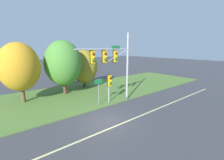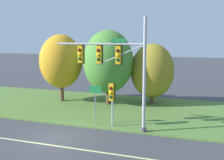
% 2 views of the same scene
% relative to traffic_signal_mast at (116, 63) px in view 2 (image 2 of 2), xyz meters
% --- Properties ---
extents(ground_plane, '(160.00, 160.00, 0.00)m').
position_rel_traffic_signal_mast_xyz_m(ground_plane, '(-3.24, -2.77, -4.66)').
color(ground_plane, '#3D3D42').
extents(lane_stripe, '(36.00, 0.16, 0.01)m').
position_rel_traffic_signal_mast_xyz_m(lane_stripe, '(-3.24, -3.97, -4.66)').
color(lane_stripe, beige).
rests_on(lane_stripe, ground).
extents(grass_verge, '(48.00, 11.50, 0.10)m').
position_rel_traffic_signal_mast_xyz_m(grass_verge, '(-3.24, 5.48, -4.61)').
color(grass_verge, '#517533').
rests_on(grass_verge, ground).
extents(traffic_signal_mast, '(6.58, 0.49, 7.63)m').
position_rel_traffic_signal_mast_xyz_m(traffic_signal_mast, '(0.00, 0.00, 0.00)').
color(traffic_signal_mast, '#9EA0A5').
rests_on(traffic_signal_mast, grass_verge).
extents(pedestrian_signal_near_kerb, '(0.46, 0.55, 3.18)m').
position_rel_traffic_signal_mast_xyz_m(pedestrian_signal_near_kerb, '(-0.45, 0.28, -2.25)').
color(pedestrian_signal_near_kerb, '#9EA0A5').
rests_on(pedestrian_signal_near_kerb, grass_verge).
extents(route_sign_post, '(0.93, 0.08, 2.87)m').
position_rel_traffic_signal_mast_xyz_m(route_sign_post, '(-1.76, 0.47, -2.64)').
color(route_sign_post, slate).
rests_on(route_sign_post, grass_verge).
extents(tree_nearest_road, '(4.21, 4.21, 6.61)m').
position_rel_traffic_signal_mast_xyz_m(tree_nearest_road, '(-7.93, 6.50, -0.60)').
color(tree_nearest_road, brown).
rests_on(tree_nearest_road, grass_verge).
extents(tree_left_of_mast, '(4.68, 4.68, 6.99)m').
position_rel_traffic_signal_mast_xyz_m(tree_left_of_mast, '(-3.03, 6.69, -0.51)').
color(tree_left_of_mast, '#4C3823').
rests_on(tree_left_of_mast, grass_verge).
extents(tree_behind_signpost, '(4.13, 4.13, 5.73)m').
position_rel_traffic_signal_mast_xyz_m(tree_behind_signpost, '(0.80, 8.40, -1.41)').
color(tree_behind_signpost, brown).
rests_on(tree_behind_signpost, grass_verge).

